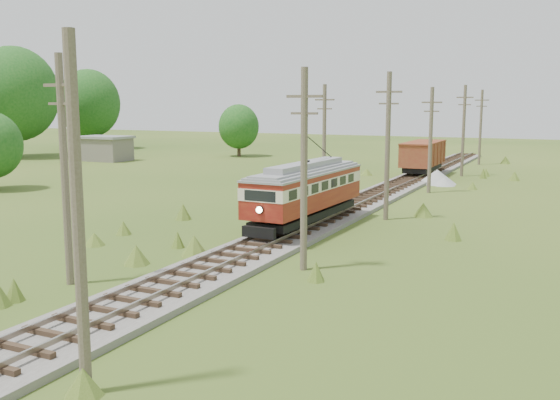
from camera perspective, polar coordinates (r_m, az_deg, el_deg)
The scene contains 16 objects.
railbed_main at distance 42.85m, azimuth 6.64°, elevation -0.53°, with size 3.60×96.00×0.57m.
streetcar at distance 35.08m, azimuth 2.40°, elevation 1.08°, with size 2.84×11.00×4.99m.
gondola at distance 62.66m, azimuth 12.95°, elevation 4.02°, with size 2.90×8.69×2.88m.
gravel_pile at distance 57.31m, azimuth 14.25°, elevation 2.02°, with size 3.54×3.75×1.29m.
utility_pole_r_1 at distance 15.52m, azimuth -17.99°, elevation -1.66°, with size 0.30×0.30×8.80m.
utility_pole_r_2 at distance 26.30m, azimuth 2.21°, elevation 2.96°, with size 1.60×0.30×8.60m.
utility_pole_r_3 at distance 38.55m, azimuth 9.81°, elevation 5.00°, with size 1.60×0.30×9.00m.
utility_pole_r_4 at distance 51.22m, azimuth 13.60°, elevation 5.45°, with size 1.60×0.30×8.40m.
utility_pole_r_5 at distance 63.90m, azimuth 16.43°, elevation 6.18°, with size 1.60×0.30×8.90m.
utility_pole_r_6 at distance 76.78m, azimuth 17.87°, elevation 6.42°, with size 1.60×0.30×8.70m.
utility_pole_l_a at distance 25.51m, azimuth -19.12°, elevation 2.75°, with size 1.60×0.30×9.00m.
utility_pole_l_b at distance 49.55m, azimuth 4.07°, elevation 5.69°, with size 1.60×0.30×8.60m.
tree_left_4 at distance 90.47m, azimuth -23.11°, elevation 8.91°, with size 11.34×11.34×14.61m.
tree_left_5 at distance 103.13m, azimuth -17.08°, elevation 8.44°, with size 9.66×9.66×12.44m.
tree_mid_a at distance 85.00m, azimuth -3.79°, elevation 6.71°, with size 5.46×5.46×7.03m.
shed at distance 81.46m, azimuth -15.74°, elevation 4.59°, with size 6.40×4.40×3.10m.
Camera 1 is at (13.70, -6.01, 7.10)m, focal length 40.00 mm.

